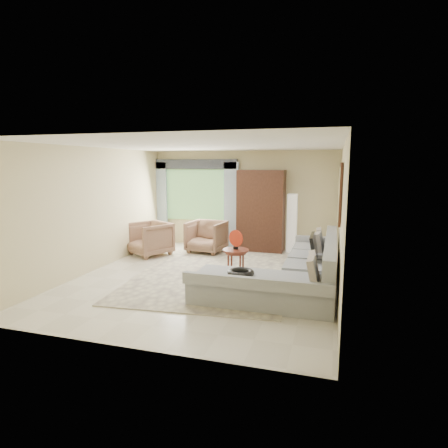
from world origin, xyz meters
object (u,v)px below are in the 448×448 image
(tv_screen, at_px, (314,247))
(potted_plant, at_px, (165,235))
(sectional_sofa, at_px, (297,274))
(armchair_right, at_px, (206,237))
(armchair_left, at_px, (150,239))
(armoire, at_px, (261,211))
(coffee_table, at_px, (236,261))
(floor_lamp, at_px, (292,223))

(tv_screen, height_order, potted_plant, tv_screen)
(sectional_sofa, relative_size, armchair_right, 3.85)
(armchair_left, relative_size, armoire, 0.44)
(tv_screen, relative_size, armchair_left, 0.81)
(armchair_left, bearing_deg, armchair_right, 59.64)
(coffee_table, bearing_deg, sectional_sofa, -23.56)
(tv_screen, bearing_deg, armchair_left, 163.26)
(coffee_table, bearing_deg, armchair_left, 157.98)
(armchair_left, distance_m, armoire, 2.93)
(armchair_left, relative_size, potted_plant, 1.55)
(armchair_left, xyz_separation_m, floor_lamp, (3.34, 1.39, 0.33))
(armchair_right, height_order, floor_lamp, floor_lamp)
(coffee_table, relative_size, armchair_right, 0.59)
(armchair_right, distance_m, potted_plant, 1.42)
(potted_plant, bearing_deg, tv_screen, -29.23)
(armchair_right, bearing_deg, floor_lamp, 24.64)
(armoire, bearing_deg, armchair_right, -153.38)
(floor_lamp, bearing_deg, coffee_table, -109.74)
(coffee_table, height_order, armchair_left, armchair_left)
(coffee_table, relative_size, armchair_left, 0.58)
(coffee_table, distance_m, armchair_left, 2.68)
(coffee_table, bearing_deg, floor_lamp, 70.26)
(potted_plant, xyz_separation_m, floor_lamp, (3.44, 0.29, 0.45))
(armchair_left, xyz_separation_m, armchair_right, (1.25, 0.69, -0.01))
(sectional_sofa, distance_m, floor_lamp, 3.03)
(sectional_sofa, distance_m, coffee_table, 1.41)
(potted_plant, distance_m, floor_lamp, 3.48)
(tv_screen, relative_size, coffee_table, 1.39)
(floor_lamp, bearing_deg, armchair_right, -161.34)
(tv_screen, height_order, coffee_table, tv_screen)
(potted_plant, bearing_deg, floor_lamp, 4.81)
(sectional_sofa, relative_size, tv_screen, 4.68)
(coffee_table, relative_size, floor_lamp, 0.35)
(armoire, relative_size, floor_lamp, 1.40)
(coffee_table, distance_m, potted_plant, 3.33)
(sectional_sofa, bearing_deg, potted_plant, 145.44)
(sectional_sofa, bearing_deg, armchair_left, 157.45)
(tv_screen, relative_size, potted_plant, 1.25)
(armchair_right, height_order, armoire, armoire)
(armchair_left, height_order, armchair_right, armchair_left)
(sectional_sofa, distance_m, armchair_left, 4.08)
(armchair_right, relative_size, potted_plant, 1.52)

